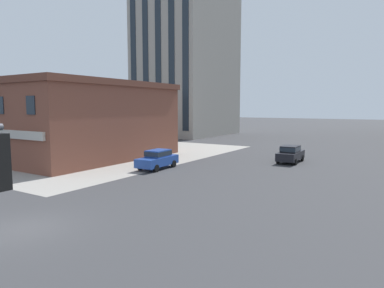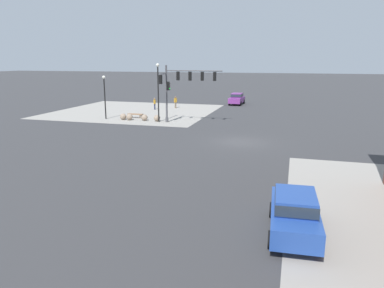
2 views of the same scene
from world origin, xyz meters
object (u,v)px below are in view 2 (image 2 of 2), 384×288
(pedestrian_near_bench, at_px, (175,101))
(pedestrian_at_curb, at_px, (155,103))
(bollard_sphere_curb_a, at_px, (157,118))
(bollard_sphere_curb_c, at_px, (130,117))
(street_lamp_corner_near, at_px, (158,86))
(car_main_northbound_near, at_px, (237,98))
(traffic_signal_main, at_px, (180,84))
(bollard_sphere_curb_b, at_px, (144,118))
(bench_near_signal, at_px, (135,115))
(street_lamp_mid_sidewalk, at_px, (105,92))
(bollard_sphere_curb_d, at_px, (123,117))
(car_cross_eastbound, at_px, (295,212))

(pedestrian_near_bench, height_order, pedestrian_at_curb, pedestrian_near_bench)
(bollard_sphere_curb_a, height_order, bollard_sphere_curb_c, same)
(pedestrian_near_bench, bearing_deg, bollard_sphere_curb_a, 97.90)
(street_lamp_corner_near, xyz_separation_m, car_main_northbound_near, (-5.68, -18.00, -2.91))
(bollard_sphere_curb_c, height_order, pedestrian_near_bench, pedestrian_near_bench)
(street_lamp_corner_near, bearing_deg, pedestrian_at_curb, -66.01)
(traffic_signal_main, height_order, bollard_sphere_curb_b, traffic_signal_main)
(traffic_signal_main, bearing_deg, bench_near_signal, -17.66)
(pedestrian_near_bench, distance_m, car_main_northbound_near, 10.03)
(bollard_sphere_curb_c, relative_size, street_lamp_mid_sidewalk, 0.14)
(bollard_sphere_curb_a, height_order, street_lamp_mid_sidewalk, street_lamp_mid_sidewalk)
(pedestrian_near_bench, relative_size, street_lamp_corner_near, 0.26)
(pedestrian_near_bench, bearing_deg, bollard_sphere_curb_d, 77.20)
(street_lamp_corner_near, bearing_deg, bollard_sphere_curb_b, -10.19)
(bollard_sphere_curb_b, xyz_separation_m, car_cross_eastbound, (-16.15, 23.27, 0.57))
(pedestrian_at_curb, height_order, street_lamp_mid_sidewalk, street_lamp_mid_sidewalk)
(bollard_sphere_curb_a, height_order, car_cross_eastbound, car_cross_eastbound)
(pedestrian_at_curb, distance_m, street_lamp_corner_near, 10.57)
(street_lamp_mid_sidewalk, bearing_deg, bollard_sphere_curb_b, -178.41)
(bollard_sphere_curb_d, height_order, car_main_northbound_near, car_main_northbound_near)
(bollard_sphere_curb_c, bearing_deg, bench_near_signal, -88.17)
(street_lamp_corner_near, bearing_deg, bollard_sphere_curb_a, -42.03)
(bollard_sphere_curb_a, bearing_deg, bollard_sphere_curb_c, 1.93)
(bollard_sphere_curb_d, height_order, pedestrian_near_bench, pedestrian_near_bench)
(car_main_northbound_near, bearing_deg, bollard_sphere_curb_b, 67.01)
(street_lamp_corner_near, xyz_separation_m, street_lamp_mid_sidewalk, (6.51, -0.20, -0.73))
(street_lamp_corner_near, height_order, car_main_northbound_near, street_lamp_corner_near)
(bollard_sphere_curb_b, height_order, bench_near_signal, bollard_sphere_curb_b)
(pedestrian_at_curb, bearing_deg, car_main_northbound_near, -138.35)
(car_main_northbound_near, bearing_deg, bollard_sphere_curb_a, 71.28)
(bollard_sphere_curb_a, height_order, bollard_sphere_curb_d, same)
(traffic_signal_main, distance_m, car_cross_eastbound, 25.97)
(car_main_northbound_near, bearing_deg, bollard_sphere_curb_d, 60.40)
(pedestrian_at_curb, xyz_separation_m, street_lamp_mid_sidewalk, (2.38, 9.08, 2.21))
(bench_near_signal, distance_m, pedestrian_at_curb, 7.47)
(pedestrian_near_bench, xyz_separation_m, street_lamp_mid_sidewalk, (4.64, 11.19, 2.17))
(bollard_sphere_curb_b, height_order, street_lamp_mid_sidewalk, street_lamp_mid_sidewalk)
(bollard_sphere_curb_b, xyz_separation_m, bench_near_signal, (1.78, -1.52, -0.03))
(bench_near_signal, bearing_deg, car_main_northbound_near, -119.89)
(bollard_sphere_curb_d, distance_m, bench_near_signal, 1.75)
(bollard_sphere_curb_a, xyz_separation_m, car_main_northbound_near, (-6.00, -17.71, 0.57))
(traffic_signal_main, relative_size, pedestrian_at_curb, 3.93)
(bollard_sphere_curb_b, distance_m, bollard_sphere_curb_c, 1.74)
(bollard_sphere_curb_d, xyz_separation_m, street_lamp_mid_sidewalk, (2.12, 0.09, 2.75))
(bollard_sphere_curb_a, height_order, street_lamp_corner_near, street_lamp_corner_near)
(bollard_sphere_curb_a, bearing_deg, bench_near_signal, -25.38)
(bench_near_signal, bearing_deg, pedestrian_near_bench, -100.34)
(bollard_sphere_curb_d, xyz_separation_m, street_lamp_corner_near, (-4.38, 0.28, 3.48))
(bollard_sphere_curb_b, xyz_separation_m, bollard_sphere_curb_c, (1.73, 0.14, 0.00))
(street_lamp_mid_sidewalk, bearing_deg, bench_near_signal, -150.39)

